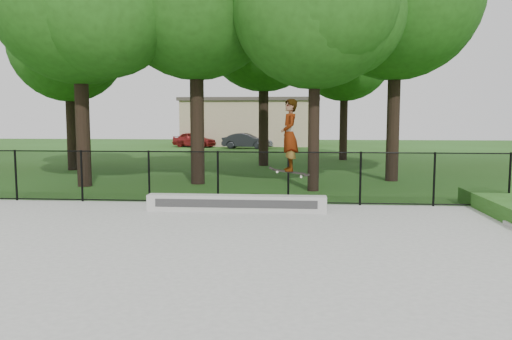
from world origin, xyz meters
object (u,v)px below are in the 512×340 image
at_px(car_b, 246,141).
at_px(car_c, 254,140).
at_px(skater_airborne, 289,136).
at_px(grind_ledge, 236,203).
at_px(car_a, 194,140).

relative_size(car_b, car_c, 1.02).
xyz_separation_m(car_b, skater_airborne, (3.95, -28.09, 1.40)).
bearing_deg(skater_airborne, car_c, 96.46).
bearing_deg(car_b, skater_airborne, -164.55).
bearing_deg(skater_airborne, car_b, 98.00).
distance_m(grind_ledge, skater_airborne, 2.24).
bearing_deg(skater_airborne, car_a, 106.08).
bearing_deg(skater_airborne, grind_ledge, 169.90).
height_order(car_c, skater_airborne, skater_airborne).
height_order(grind_ledge, skater_airborne, skater_airborne).
bearing_deg(car_a, car_b, -89.41).
height_order(grind_ledge, car_b, car_b).
distance_m(car_a, skater_airborne, 31.00).
bearing_deg(car_b, grind_ledge, -167.27).
xyz_separation_m(car_a, car_c, (5.05, 1.43, -0.11)).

